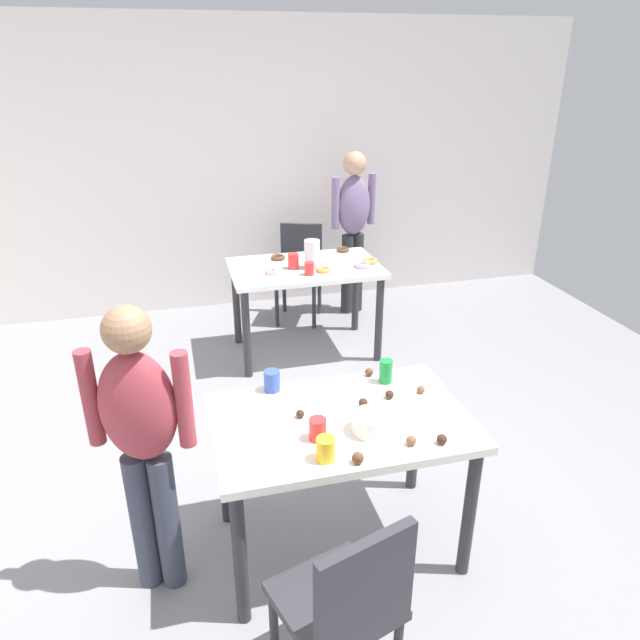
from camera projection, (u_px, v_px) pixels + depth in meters
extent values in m
plane|color=gray|center=(342.00, 519.00, 3.13)|extent=(6.40, 6.40, 0.00)
cube|color=silver|center=(246.00, 169.00, 5.41)|extent=(6.40, 0.10, 2.60)
cube|color=silver|center=(341.00, 422.00, 2.67)|extent=(1.17, 0.75, 0.04)
cylinder|color=#2D2D33|center=(240.00, 558.00, 2.43)|extent=(0.06, 0.06, 0.71)
cylinder|color=#2D2D33|center=(469.00, 513.00, 2.67)|extent=(0.06, 0.06, 0.71)
cylinder|color=#2D2D33|center=(224.00, 465.00, 2.98)|extent=(0.06, 0.06, 0.71)
cylinder|color=#2D2D33|center=(415.00, 434.00, 3.22)|extent=(0.06, 0.06, 0.71)
cube|color=white|center=(305.00, 268.00, 4.61)|extent=(1.17, 0.73, 0.04)
cylinder|color=#2D2D33|center=(247.00, 334.00, 4.38)|extent=(0.06, 0.06, 0.71)
cylinder|color=#2D2D33|center=(379.00, 320.00, 4.62)|extent=(0.06, 0.06, 0.71)
cylinder|color=#2D2D33|center=(236.00, 304.00, 4.91)|extent=(0.06, 0.06, 0.71)
cylinder|color=#2D2D33|center=(356.00, 293.00, 5.15)|extent=(0.06, 0.06, 0.71)
cube|color=#2D2D33|center=(335.00, 601.00, 2.15)|extent=(0.50, 0.50, 0.04)
cube|color=#2D2D33|center=(366.00, 590.00, 1.91)|extent=(0.37, 0.15, 0.42)
cylinder|color=#2D2D33|center=(274.00, 630.00, 2.29)|extent=(0.04, 0.04, 0.41)
cylinder|color=#2D2D33|center=(346.00, 592.00, 2.45)|extent=(0.04, 0.04, 0.41)
cube|color=#2D2D33|center=(298.00, 276.00, 5.32)|extent=(0.52, 0.52, 0.04)
cube|color=#2D2D33|center=(301.00, 246.00, 5.39)|extent=(0.37, 0.18, 0.42)
cylinder|color=#2D2D33|center=(314.00, 307.00, 5.24)|extent=(0.04, 0.04, 0.41)
cylinder|color=#2D2D33|center=(277.00, 305.00, 5.28)|extent=(0.04, 0.04, 0.41)
cylinder|color=#2D2D33|center=(319.00, 293.00, 5.55)|extent=(0.04, 0.04, 0.41)
cylinder|color=#2D2D33|center=(284.00, 291.00, 5.59)|extent=(0.04, 0.04, 0.41)
cylinder|color=#383D4C|center=(143.00, 522.00, 2.62)|extent=(0.11, 0.11, 0.71)
cylinder|color=#383D4C|center=(168.00, 522.00, 2.61)|extent=(0.11, 0.11, 0.71)
ellipsoid|color=#9E3842|center=(138.00, 407.00, 2.37)|extent=(0.36, 0.28, 0.50)
sphere|color=#997051|center=(126.00, 330.00, 2.22)|extent=(0.19, 0.19, 0.19)
cylinder|color=#9E3842|center=(90.00, 398.00, 2.36)|extent=(0.09, 0.09, 0.43)
cylinder|color=#9E3842|center=(184.00, 400.00, 2.35)|extent=(0.09, 0.09, 0.43)
cylinder|color=#28282D|center=(357.00, 273.00, 5.55)|extent=(0.11, 0.11, 0.76)
cylinder|color=#28282D|center=(347.00, 275.00, 5.51)|extent=(0.11, 0.11, 0.76)
ellipsoid|color=slate|center=(354.00, 205.00, 5.26)|extent=(0.36, 0.27, 0.54)
sphere|color=tan|center=(355.00, 163.00, 5.11)|extent=(0.21, 0.21, 0.21)
cylinder|color=slate|center=(372.00, 199.00, 5.33)|extent=(0.08, 0.08, 0.46)
cylinder|color=slate|center=(336.00, 203.00, 5.16)|extent=(0.08, 0.08, 0.46)
cylinder|color=white|center=(371.00, 423.00, 2.55)|extent=(0.17, 0.17, 0.09)
cylinder|color=#198438|center=(386.00, 371.00, 2.94)|extent=(0.07, 0.07, 0.12)
cube|color=silver|center=(262.00, 438.00, 2.52)|extent=(0.17, 0.02, 0.01)
cylinder|color=yellow|center=(326.00, 449.00, 2.37)|extent=(0.08, 0.08, 0.10)
cylinder|color=#3351B2|center=(272.00, 381.00, 2.87)|extent=(0.08, 0.08, 0.11)
cylinder|color=red|center=(318.00, 429.00, 2.50)|extent=(0.08, 0.08, 0.10)
sphere|color=brown|center=(369.00, 372.00, 3.01)|extent=(0.04, 0.04, 0.04)
sphere|color=#3D2319|center=(390.00, 394.00, 2.81)|extent=(0.04, 0.04, 0.04)
sphere|color=#3D2319|center=(300.00, 414.00, 2.66)|extent=(0.04, 0.04, 0.04)
sphere|color=brown|center=(411.00, 441.00, 2.47)|extent=(0.04, 0.04, 0.04)
sphere|color=brown|center=(421.00, 389.00, 2.86)|extent=(0.04, 0.04, 0.04)
sphere|color=#3D2319|center=(363.00, 403.00, 2.74)|extent=(0.04, 0.04, 0.04)
sphere|color=#3D2319|center=(442.00, 439.00, 2.48)|extent=(0.05, 0.05, 0.05)
sphere|color=brown|center=(358.00, 458.00, 2.36)|extent=(0.05, 0.05, 0.05)
cylinder|color=white|center=(312.00, 254.00, 4.51)|extent=(0.12, 0.12, 0.22)
cylinder|color=red|center=(293.00, 261.00, 4.52)|extent=(0.08, 0.08, 0.12)
cylinder|color=red|center=(309.00, 269.00, 4.39)|extent=(0.07, 0.07, 0.10)
torus|color=gold|center=(324.00, 269.00, 4.47)|extent=(0.11, 0.11, 0.03)
torus|color=pink|center=(362.00, 265.00, 4.57)|extent=(0.12, 0.12, 0.04)
torus|color=brown|center=(343.00, 249.00, 4.94)|extent=(0.11, 0.11, 0.03)
torus|color=gold|center=(370.00, 261.00, 4.66)|extent=(0.12, 0.12, 0.04)
torus|color=brown|center=(278.00, 257.00, 4.74)|extent=(0.12, 0.12, 0.03)
torus|color=pink|center=(272.00, 272.00, 4.43)|extent=(0.10, 0.10, 0.03)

